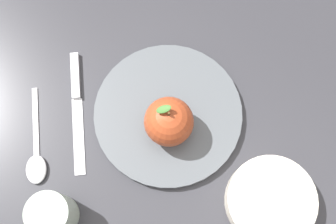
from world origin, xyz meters
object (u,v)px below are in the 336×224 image
(apple, at_px, (169,122))
(spoon, at_px, (36,159))
(knife, at_px, (77,101))
(side_bowl, at_px, (272,198))
(cup, at_px, (52,214))
(dinner_plate, at_px, (168,114))

(apple, height_order, spoon, apple)
(apple, distance_m, knife, 0.18)
(side_bowl, relative_size, cup, 1.78)
(cup, xyz_separation_m, spoon, (0.09, -0.04, -0.04))
(cup, distance_m, knife, 0.20)
(side_bowl, xyz_separation_m, cup, (0.24, 0.24, 0.02))
(dinner_plate, height_order, knife, dinner_plate)
(apple, relative_size, side_bowl, 0.66)
(dinner_plate, bearing_deg, apple, 132.73)
(side_bowl, xyz_separation_m, spoon, (0.34, 0.20, -0.02))
(knife, bearing_deg, dinner_plate, -149.36)
(spoon, bearing_deg, cup, 155.52)
(dinner_plate, relative_size, spoon, 1.84)
(side_bowl, relative_size, knife, 0.84)
(apple, distance_m, side_bowl, 0.20)
(dinner_plate, height_order, apple, apple)
(apple, bearing_deg, spoon, 52.56)
(apple, distance_m, cup, 0.23)
(dinner_plate, distance_m, spoon, 0.23)
(knife, distance_m, spoon, 0.12)
(spoon, bearing_deg, dinner_plate, -121.04)
(side_bowl, relative_size, spoon, 1.02)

